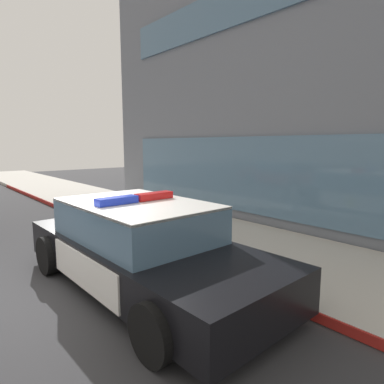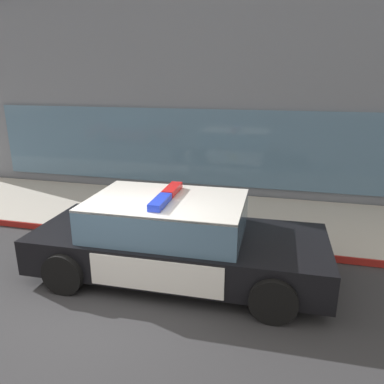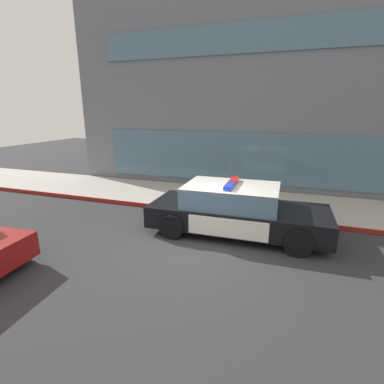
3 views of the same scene
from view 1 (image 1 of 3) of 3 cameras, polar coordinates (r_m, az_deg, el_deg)
ground at (r=5.93m, az=-25.37°, el=-15.29°), size 48.00×48.00×0.00m
sidewalk at (r=7.91m, az=4.88°, el=-8.00°), size 48.00×3.21×0.15m
curb_red_paint at (r=6.90m, az=-4.75°, el=-10.47°), size 28.80×0.04×0.14m
police_cruiser at (r=5.38m, az=-8.69°, el=-9.24°), size 4.95×2.21×1.49m
fire_hydrant at (r=7.65m, az=-3.04°, el=-5.24°), size 0.34×0.39×0.73m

